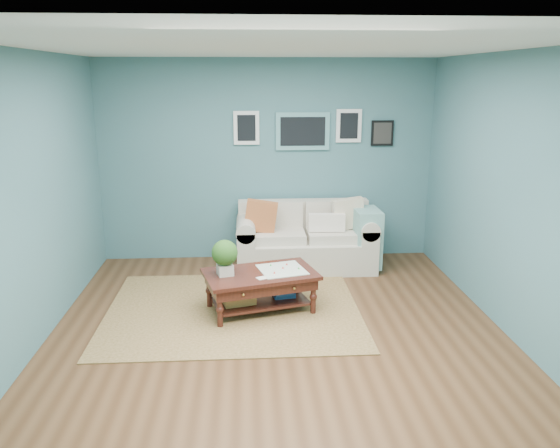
{
  "coord_description": "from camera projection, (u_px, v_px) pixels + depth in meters",
  "views": [
    {
      "loc": [
        -0.29,
        -4.84,
        2.46
      ],
      "look_at": [
        0.08,
        1.0,
        0.87
      ],
      "focal_mm": 35.0,
      "sensor_mm": 36.0,
      "label": 1
    }
  ],
  "objects": [
    {
      "name": "coffee_table",
      "position": [
        255.0,
        279.0,
        5.82
      ],
      "size": [
        1.31,
        0.96,
        0.82
      ],
      "rotation": [
        0.0,
        0.0,
        0.26
      ],
      "color": "black",
      "rests_on": "ground"
    },
    {
      "name": "room_shell",
      "position": [
        279.0,
        200.0,
        5.03
      ],
      "size": [
        5.0,
        5.02,
        2.7
      ],
      "color": "brown",
      "rests_on": "ground"
    },
    {
      "name": "loveseat",
      "position": [
        311.0,
        239.0,
        7.21
      ],
      "size": [
        1.84,
        0.84,
        0.95
      ],
      "color": "beige",
      "rests_on": "ground"
    },
    {
      "name": "area_rug",
      "position": [
        233.0,
        310.0,
        5.93
      ],
      "size": [
        2.71,
        2.17,
        0.01
      ],
      "primitive_type": "cube",
      "color": "brown",
      "rests_on": "ground"
    }
  ]
}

